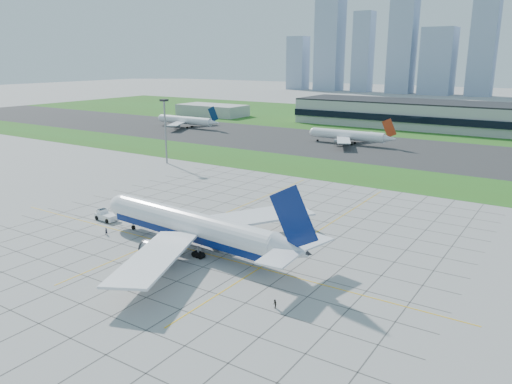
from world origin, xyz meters
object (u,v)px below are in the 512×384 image
pushback_tug (106,216)px  distant_jet_0 (186,120)px  distant_jet_1 (349,135)px  crew_far (275,304)px  airliner (193,227)px  light_mast (165,123)px  crew_near (106,231)px

pushback_tug → distant_jet_0: distant_jet_0 is taller
distant_jet_1 → crew_far: bearing=-71.1°
airliner → crew_far: airliner is taller
light_mast → pushback_tug: light_mast is taller
crew_far → distant_jet_1: 172.06m
airliner → pushback_tug: airliner is taller
airliner → crew_far: 32.91m
crew_near → airliner: bearing=-64.6°
airliner → distant_jet_1: 151.28m
airliner → crew_far: size_ratio=37.32×
light_mast → distant_jet_0: size_ratio=0.57×
light_mast → distant_jet_0: bearing=126.6°
crew_near → distant_jet_1: bearing=15.0°
distant_jet_0 → distant_jet_1: 106.77m
airliner → pushback_tug: 32.86m
crew_far → distant_jet_0: size_ratio=0.04×
pushback_tug → crew_far: size_ratio=5.99×
light_mast → airliner: bearing=-43.5°
light_mast → crew_far: (99.28, -79.83, -15.37)m
light_mast → crew_near: 85.95m
light_mast → crew_far: size_ratio=15.72×
crew_near → crew_far: bearing=-85.7°
crew_far → distant_jet_1: distant_jet_1 is taller
airliner → distant_jet_1: size_ratio=1.42×
crew_near → distant_jet_0: size_ratio=0.04×
airliner → distant_jet_1: (-26.10, 149.01, -0.69)m
crew_near → distant_jet_0: (-109.46, 155.72, 3.63)m
light_mast → pushback_tug: size_ratio=2.62×
crew_near → distant_jet_1: size_ratio=0.04×
airliner → pushback_tug: (-32.48, 2.95, -3.98)m
distant_jet_0 → airliner: bearing=-48.7°
light_mast → pushback_tug: bearing=-59.5°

